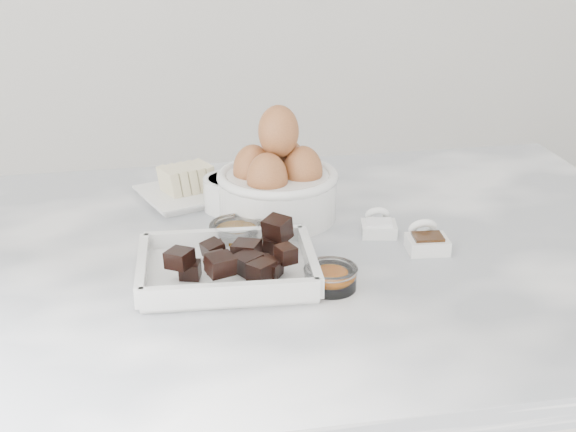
% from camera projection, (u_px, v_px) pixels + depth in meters
% --- Properties ---
extents(marble_slab, '(1.20, 0.80, 0.04)m').
position_uv_depth(marble_slab, '(278.00, 264.00, 1.15)').
color(marble_slab, white).
rests_on(marble_slab, cabinet).
extents(chocolate_dish, '(0.24, 0.19, 0.06)m').
position_uv_depth(chocolate_dish, '(227.00, 261.00, 1.05)').
color(chocolate_dish, white).
rests_on(chocolate_dish, marble_slab).
extents(butter_plate, '(0.17, 0.17, 0.06)m').
position_uv_depth(butter_plate, '(184.00, 187.00, 1.32)').
color(butter_plate, white).
rests_on(butter_plate, marble_slab).
extents(sugar_ramekin, '(0.09, 0.09, 0.05)m').
position_uv_depth(sugar_ramekin, '(231.00, 192.00, 1.28)').
color(sugar_ramekin, white).
rests_on(sugar_ramekin, marble_slab).
extents(egg_bowl, '(0.19, 0.19, 0.18)m').
position_uv_depth(egg_bowl, '(278.00, 182.00, 1.23)').
color(egg_bowl, white).
rests_on(egg_bowl, marble_slab).
extents(honey_bowl, '(0.08, 0.08, 0.03)m').
position_uv_depth(honey_bowl, '(237.00, 234.00, 1.15)').
color(honey_bowl, white).
rests_on(honey_bowl, marble_slab).
extents(zest_bowl, '(0.07, 0.07, 0.03)m').
position_uv_depth(zest_bowl, '(331.00, 276.00, 1.03)').
color(zest_bowl, white).
rests_on(zest_bowl, marble_slab).
extents(vanilla_spoon, '(0.06, 0.07, 0.04)m').
position_uv_depth(vanilla_spoon, '(426.00, 240.00, 1.14)').
color(vanilla_spoon, white).
rests_on(vanilla_spoon, marble_slab).
extents(salt_spoon, '(0.06, 0.07, 0.04)m').
position_uv_depth(salt_spoon, '(378.00, 225.00, 1.19)').
color(salt_spoon, white).
rests_on(salt_spoon, marble_slab).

